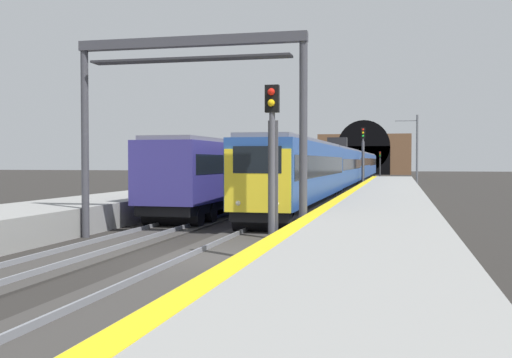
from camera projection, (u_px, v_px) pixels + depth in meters
ground_plane at (215, 259)px, 18.13m from camera, size 320.00×320.00×0.00m
platform_right at (368, 245)px, 17.12m from camera, size 112.00×4.39×1.09m
platform_right_edge_strip at (298, 224)px, 17.54m from camera, size 112.00×0.50×0.01m
track_main_line at (215, 258)px, 18.13m from camera, size 160.00×3.18×0.21m
track_adjacent_line at (84, 253)px, 19.07m from camera, size 160.00×2.66×0.21m
train_main_approaching at (347, 167)px, 63.43m from camera, size 82.13×2.82×4.88m
train_adjacent_platform at (290, 168)px, 54.62m from camera, size 59.38×3.28×4.84m
railway_signal_near at (272, 159)px, 17.07m from camera, size 0.39×0.38×4.95m
railway_signal_mid at (363, 153)px, 59.34m from camera, size 0.39×0.38×6.05m
railway_signal_far at (380, 161)px, 111.00m from camera, size 0.39×0.38×4.57m
overhead_signal_gantry at (189, 88)px, 22.16m from camera, size 0.70×8.49×7.29m
tunnel_portal at (364, 154)px, 130.85m from camera, size 2.69×19.39×11.40m
catenary_mast_near at (417, 151)px, 64.59m from camera, size 0.22×2.38×7.66m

